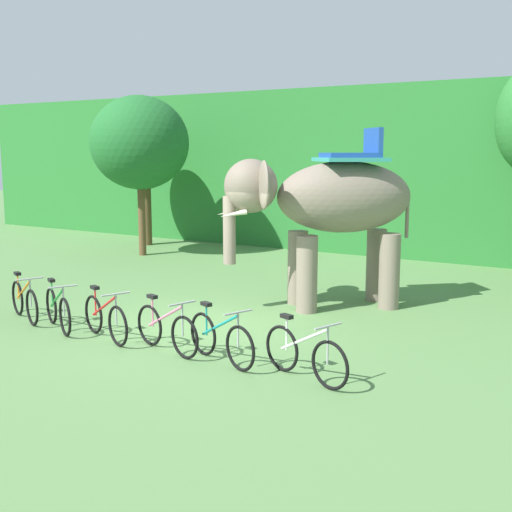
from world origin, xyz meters
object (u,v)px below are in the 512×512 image
at_px(tree_left, 140,143).
at_px(tree_right, 145,161).
at_px(elephant, 329,204).
at_px(bike_orange, 24,301).
at_px(bike_pink, 166,329).
at_px(bike_teal, 221,339).
at_px(bike_white, 305,354).
at_px(bike_red, 105,318).
at_px(bike_green, 58,309).

bearing_deg(tree_left, tree_right, 126.92).
distance_m(elephant, bike_orange, 6.46).
distance_m(bike_orange, bike_pink, 3.68).
relative_size(bike_teal, bike_white, 0.99).
bearing_deg(bike_orange, bike_teal, -1.63).
xyz_separation_m(bike_orange, bike_red, (2.31, -0.15, 0.00)).
bearing_deg(tree_left, bike_green, -59.34).
height_order(bike_red, bike_teal, same).
height_order(tree_right, elephant, tree_right).
xyz_separation_m(elephant, bike_teal, (0.12, -4.24, -1.82)).
bearing_deg(tree_right, bike_orange, -62.77).
xyz_separation_m(bike_green, bike_white, (5.15, -0.01, 0.00)).
height_order(bike_red, bike_pink, same).
xyz_separation_m(tree_right, elephant, (9.38, -5.09, -0.75)).
relative_size(bike_orange, bike_green, 1.03).
bearing_deg(bike_orange, bike_green, -7.10).
height_order(bike_orange, bike_white, same).
relative_size(bike_orange, bike_teal, 0.98).
xyz_separation_m(tree_left, bike_teal, (8.10, -7.48, -3.17)).
height_order(elephant, bike_red, elephant).
bearing_deg(bike_red, tree_right, 126.99).
distance_m(tree_left, bike_orange, 8.66).
distance_m(bike_teal, bike_white, 1.48).
xyz_separation_m(elephant, bike_green, (-3.55, -4.24, -1.82)).
distance_m(bike_pink, bike_teal, 1.09).
bearing_deg(bike_red, bike_green, 179.34).
relative_size(elephant, bike_pink, 2.29).
xyz_separation_m(bike_teal, bike_white, (1.48, -0.01, 0.00)).
bearing_deg(bike_green, bike_orange, 172.90).
relative_size(elephant, bike_teal, 2.34).
bearing_deg(tree_left, bike_white, -38.00).
bearing_deg(tree_right, bike_pink, -48.00).
bearing_deg(elephant, bike_white, -69.36).
bearing_deg(bike_pink, bike_teal, 0.32).
distance_m(elephant, bike_green, 5.82).
distance_m(elephant, bike_red, 5.19).
height_order(tree_right, bike_pink, tree_right).
relative_size(tree_right, tree_left, 0.80).
relative_size(tree_left, bike_red, 3.11).
distance_m(bike_orange, bike_green, 1.10).
distance_m(bike_green, bike_white, 5.15).
distance_m(tree_right, tree_left, 2.40).
bearing_deg(elephant, tree_left, 157.94).
bearing_deg(elephant, bike_green, -129.89).
height_order(tree_right, bike_orange, tree_right).
bearing_deg(bike_teal, tree_right, 135.50).
bearing_deg(bike_green, bike_teal, 0.01).
bearing_deg(bike_pink, elephant, 77.20).
distance_m(bike_red, bike_teal, 2.46).
bearing_deg(tree_right, tree_left, -53.08).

